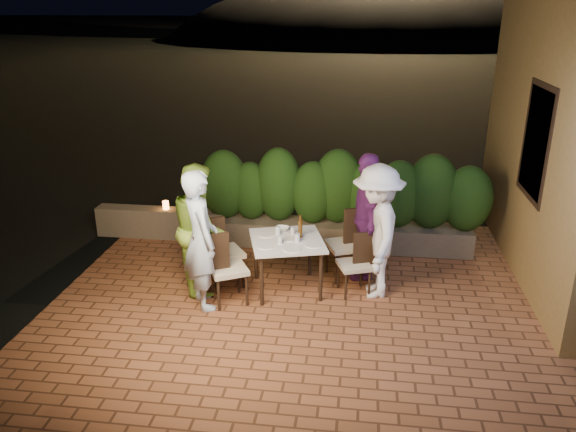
% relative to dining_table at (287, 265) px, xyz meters
% --- Properties ---
extents(ground, '(400.00, 400.00, 0.00)m').
position_rel_dining_table_xyz_m(ground, '(0.44, -0.70, -0.40)').
color(ground, black).
rests_on(ground, ground).
extents(terrace_floor, '(7.00, 6.00, 0.15)m').
position_rel_dining_table_xyz_m(terrace_floor, '(0.44, -0.20, -0.45)').
color(terrace_floor, brown).
rests_on(terrace_floor, ground).
extents(window_pane, '(0.08, 1.00, 1.40)m').
position_rel_dining_table_xyz_m(window_pane, '(3.26, 0.80, 1.62)').
color(window_pane, black).
rests_on(window_pane, building_wall).
extents(window_frame, '(0.06, 1.15, 1.55)m').
position_rel_dining_table_xyz_m(window_frame, '(3.25, 0.80, 1.62)').
color(window_frame, black).
rests_on(window_frame, building_wall).
extents(planter, '(4.20, 0.55, 0.40)m').
position_rel_dining_table_xyz_m(planter, '(0.64, 1.60, -0.17)').
color(planter, brown).
rests_on(planter, ground).
extents(hedge, '(4.00, 0.70, 1.10)m').
position_rel_dining_table_xyz_m(hedge, '(0.64, 1.60, 0.57)').
color(hedge, '#1B3B10').
rests_on(hedge, planter).
extents(parapet, '(2.20, 0.30, 0.50)m').
position_rel_dining_table_xyz_m(parapet, '(-2.36, 1.60, -0.12)').
color(parapet, brown).
rests_on(parapet, ground).
extents(hill, '(52.00, 40.00, 22.00)m').
position_rel_dining_table_xyz_m(hill, '(2.44, 59.30, -4.38)').
color(hill, black).
rests_on(hill, ground).
extents(dining_table, '(1.17, 1.17, 0.75)m').
position_rel_dining_table_xyz_m(dining_table, '(0.00, 0.00, 0.00)').
color(dining_table, white).
rests_on(dining_table, ground).
extents(plate_nw, '(0.20, 0.20, 0.01)m').
position_rel_dining_table_xyz_m(plate_nw, '(-0.24, -0.28, 0.38)').
color(plate_nw, white).
rests_on(plate_nw, dining_table).
extents(plate_sw, '(0.22, 0.22, 0.01)m').
position_rel_dining_table_xyz_m(plate_sw, '(-0.30, 0.11, 0.38)').
color(plate_sw, white).
rests_on(plate_sw, dining_table).
extents(plate_ne, '(0.22, 0.22, 0.01)m').
position_rel_dining_table_xyz_m(plate_ne, '(0.36, -0.15, 0.38)').
color(plate_ne, white).
rests_on(plate_ne, dining_table).
extents(plate_se, '(0.20, 0.20, 0.01)m').
position_rel_dining_table_xyz_m(plate_se, '(0.20, 0.28, 0.38)').
color(plate_se, white).
rests_on(plate_se, dining_table).
extents(plate_centre, '(0.20, 0.20, 0.01)m').
position_rel_dining_table_xyz_m(plate_centre, '(0.02, 0.01, 0.38)').
color(plate_centre, white).
rests_on(plate_centre, dining_table).
extents(plate_front, '(0.24, 0.24, 0.01)m').
position_rel_dining_table_xyz_m(plate_front, '(0.11, -0.31, 0.38)').
color(plate_front, white).
rests_on(plate_front, dining_table).
extents(glass_nw, '(0.06, 0.06, 0.11)m').
position_rel_dining_table_xyz_m(glass_nw, '(-0.07, -0.15, 0.43)').
color(glass_nw, silver).
rests_on(glass_nw, dining_table).
extents(glass_sw, '(0.07, 0.07, 0.12)m').
position_rel_dining_table_xyz_m(glass_sw, '(-0.15, 0.15, 0.43)').
color(glass_sw, silver).
rests_on(glass_sw, dining_table).
extents(glass_ne, '(0.07, 0.07, 0.12)m').
position_rel_dining_table_xyz_m(glass_ne, '(0.15, -0.06, 0.43)').
color(glass_ne, silver).
rests_on(glass_ne, dining_table).
extents(glass_se, '(0.06, 0.06, 0.10)m').
position_rel_dining_table_xyz_m(glass_se, '(0.05, 0.20, 0.43)').
color(glass_se, silver).
rests_on(glass_se, dining_table).
extents(beer_bottle, '(0.06, 0.06, 0.32)m').
position_rel_dining_table_xyz_m(beer_bottle, '(0.17, 0.09, 0.54)').
color(beer_bottle, '#46290B').
rests_on(beer_bottle, dining_table).
extents(bowl, '(0.20, 0.20, 0.05)m').
position_rel_dining_table_xyz_m(bowl, '(-0.11, 0.31, 0.40)').
color(bowl, white).
rests_on(bowl, dining_table).
extents(chair_left_front, '(0.62, 0.62, 0.99)m').
position_rel_dining_table_xyz_m(chair_left_front, '(-0.72, -0.44, 0.12)').
color(chair_left_front, black).
rests_on(chair_left_front, ground).
extents(chair_left_back, '(0.66, 0.66, 1.03)m').
position_rel_dining_table_xyz_m(chair_left_back, '(-0.88, 0.02, 0.14)').
color(chair_left_back, black).
rests_on(chair_left_back, ground).
extents(chair_right_front, '(0.52, 0.52, 0.88)m').
position_rel_dining_table_xyz_m(chair_right_front, '(0.91, 0.02, 0.06)').
color(chair_right_front, black).
rests_on(chair_right_front, ground).
extents(chair_right_back, '(0.63, 0.63, 1.04)m').
position_rel_dining_table_xyz_m(chair_right_back, '(0.77, 0.50, 0.14)').
color(chair_right_back, black).
rests_on(chair_right_back, ground).
extents(diner_blue, '(0.73, 0.80, 1.84)m').
position_rel_dining_table_xyz_m(diner_blue, '(-1.03, -0.56, 0.54)').
color(diner_blue, silver).
rests_on(diner_blue, ground).
extents(diner_green, '(0.96, 1.06, 1.78)m').
position_rel_dining_table_xyz_m(diner_green, '(-1.19, -0.07, 0.51)').
color(diner_green, '#9CCD40').
rests_on(diner_green, ground).
extents(diner_white, '(0.76, 1.22, 1.82)m').
position_rel_dining_table_xyz_m(diner_white, '(1.19, 0.04, 0.53)').
color(diner_white, white).
rests_on(diner_white, ground).
extents(diner_purple, '(0.54, 1.11, 1.84)m').
position_rel_dining_table_xyz_m(diner_purple, '(1.06, 0.59, 0.54)').
color(diner_purple, '#682673').
rests_on(diner_purple, ground).
extents(parapet_lamp, '(0.10, 0.10, 0.14)m').
position_rel_dining_table_xyz_m(parapet_lamp, '(-2.26, 1.60, 0.20)').
color(parapet_lamp, orange).
rests_on(parapet_lamp, parapet).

